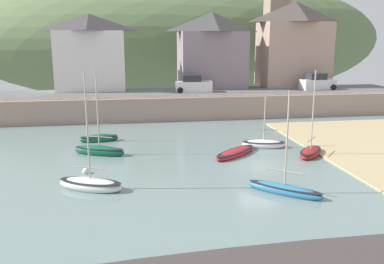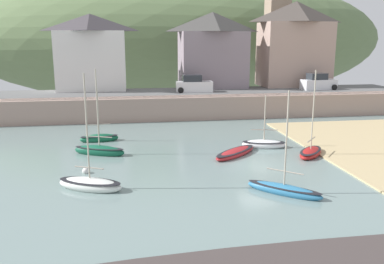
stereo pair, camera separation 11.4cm
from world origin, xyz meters
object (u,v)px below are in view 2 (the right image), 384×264
(waterfront_building_left, at_px, (91,52))
(fishing_boat_green, at_px, (235,153))
(waterfront_building_centre, at_px, (213,50))
(sailboat_tall_mast, at_px, (99,138))
(waterfront_building_right, at_px, (295,44))
(sailboat_blue_trim, at_px, (311,152))
(sailboat_white_hull, at_px, (90,184))
(rowboat_small_beached, at_px, (284,189))
(parked_car_near_slipway, at_px, (194,85))
(dinghy_open_wooden, at_px, (264,144))
(sailboat_nearest_shore, at_px, (99,150))
(mooring_buoy, at_px, (86,171))
(parked_car_by_wall, at_px, (318,83))
(church_with_spire, at_px, (277,24))

(waterfront_building_left, xyz_separation_m, fishing_boat_green, (11.68, -22.69, -6.67))
(waterfront_building_centre, xyz_separation_m, sailboat_tall_mast, (-12.98, -16.78, -6.77))
(sailboat_tall_mast, bearing_deg, waterfront_building_right, 27.33)
(waterfront_building_right, relative_size, sailboat_blue_trim, 1.67)
(sailboat_white_hull, distance_m, rowboat_small_beached, 10.77)
(sailboat_white_hull, height_order, parked_car_near_slipway, sailboat_white_hull)
(rowboat_small_beached, height_order, parked_car_near_slipway, rowboat_small_beached)
(sailboat_white_hull, relative_size, sailboat_blue_trim, 1.05)
(dinghy_open_wooden, relative_size, rowboat_small_beached, 0.73)
(sailboat_nearest_shore, bearing_deg, sailboat_blue_trim, 13.40)
(waterfront_building_centre, height_order, parked_car_near_slipway, waterfront_building_centre)
(sailboat_white_hull, height_order, sailboat_tall_mast, sailboat_white_hull)
(dinghy_open_wooden, xyz_separation_m, mooring_buoy, (-13.14, -4.39, -0.13))
(sailboat_tall_mast, relative_size, rowboat_small_beached, 0.79)
(waterfront_building_left, height_order, sailboat_nearest_shore, waterfront_building_left)
(waterfront_building_centre, relative_size, mooring_buoy, 20.71)
(sailboat_white_hull, relative_size, fishing_boat_green, 1.58)
(dinghy_open_wooden, bearing_deg, sailboat_tall_mast, 175.09)
(waterfront_building_right, bearing_deg, dinghy_open_wooden, -117.44)
(sailboat_nearest_shore, bearing_deg, mooring_buoy, -74.41)
(sailboat_white_hull, relative_size, parked_car_by_wall, 1.57)
(fishing_boat_green, height_order, mooring_buoy, fishing_boat_green)
(parked_car_by_wall, bearing_deg, waterfront_building_left, 165.17)
(waterfront_building_right, xyz_separation_m, parked_car_near_slipway, (-13.73, -4.50, -4.54))
(waterfront_building_left, xyz_separation_m, sailboat_nearest_shore, (1.91, -20.92, -6.55))
(waterfront_building_right, bearing_deg, sailboat_tall_mast, -144.61)
(sailboat_nearest_shore, relative_size, mooring_buoy, 14.55)
(waterfront_building_left, bearing_deg, waterfront_building_centre, 0.00)
(sailboat_blue_trim, bearing_deg, dinghy_open_wooden, 83.21)
(sailboat_nearest_shore, bearing_deg, waterfront_building_left, 118.61)
(waterfront_building_left, height_order, sailboat_white_hull, waterfront_building_left)
(waterfront_building_left, height_order, parked_car_near_slipway, waterfront_building_left)
(rowboat_small_beached, bearing_deg, fishing_boat_green, 136.62)
(waterfront_building_left, relative_size, dinghy_open_wooden, 2.07)
(sailboat_blue_trim, distance_m, rowboat_small_beached, 8.35)
(waterfront_building_right, height_order, mooring_buoy, waterfront_building_right)
(waterfront_building_left, bearing_deg, dinghy_open_wooden, -55.20)
(waterfront_building_centre, relative_size, sailboat_blue_trim, 1.45)
(sailboat_white_hull, bearing_deg, parked_car_near_slipway, 92.95)
(sailboat_nearest_shore, xyz_separation_m, sailboat_tall_mast, (-0.27, 4.14, -0.04))
(sailboat_nearest_shore, bearing_deg, church_with_spire, 71.47)
(sailboat_tall_mast, bearing_deg, rowboat_small_beached, -60.08)
(waterfront_building_left, height_order, waterfront_building_centre, waterfront_building_centre)
(waterfront_building_right, distance_m, mooring_buoy, 35.59)
(mooring_buoy, bearing_deg, waterfront_building_left, 93.01)
(mooring_buoy, bearing_deg, fishing_boat_green, 13.66)
(sailboat_tall_mast, xyz_separation_m, dinghy_open_wooden, (12.82, -4.03, -0.01))
(dinghy_open_wooden, distance_m, parked_car_near_slipway, 16.83)
(waterfront_building_centre, xyz_separation_m, mooring_buoy, (-13.30, -25.20, -6.91))
(sailboat_white_hull, bearing_deg, waterfront_building_left, 119.06)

